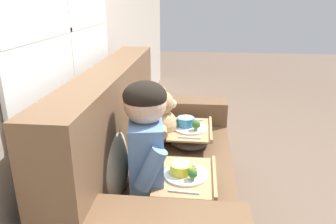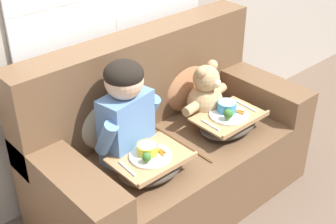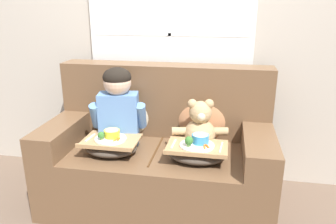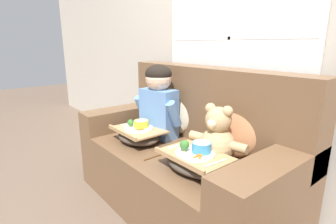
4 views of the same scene
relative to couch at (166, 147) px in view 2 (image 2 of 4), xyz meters
The scene contains 8 objects.
ground_plane 0.38m from the couch, 90.00° to the right, with size 14.00×14.00×0.00m, color brown.
couch is the anchor object (origin of this frame).
throw_pillow_behind_child 0.45m from the couch, 152.90° to the left, with size 0.42×0.20×0.43m.
throw_pillow_behind_teddy 0.45m from the couch, 27.10° to the left, with size 0.40×0.19×0.41m.
child_figure 0.52m from the couch, behind, with size 0.44×0.23×0.59m.
teddy_bear 0.40m from the couch, ahead, with size 0.42×0.29×0.38m.
lap_tray_child 0.41m from the couch, 144.44° to the right, with size 0.40×0.30×0.18m.
lap_tray_teddy 0.41m from the couch, 35.46° to the right, with size 0.42×0.29×0.19m.
Camera 2 is at (-1.57, -1.68, 2.05)m, focal length 50.00 mm.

